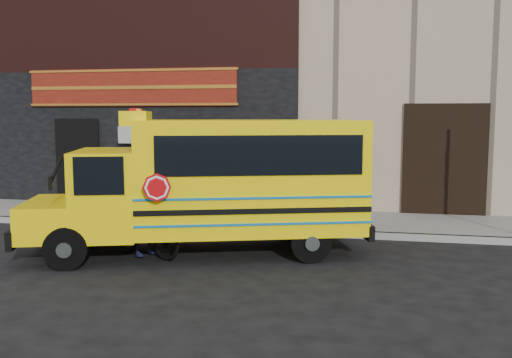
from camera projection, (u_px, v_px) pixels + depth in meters
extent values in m
plane|color=black|center=(259.00, 262.00, 11.09)|extent=(120.00, 120.00, 0.00)
cube|color=gray|center=(281.00, 231.00, 13.61)|extent=(40.00, 0.20, 0.15)
cube|color=#63615C|center=(290.00, 220.00, 15.07)|extent=(40.00, 3.00, 0.15)
cube|color=tan|center=(318.00, 23.00, 20.60)|extent=(20.00, 10.00, 12.00)
cube|color=black|center=(135.00, 138.00, 17.27)|extent=(10.00, 0.30, 4.00)
cube|color=black|center=(132.00, 20.00, 16.87)|extent=(10.00, 0.28, 3.00)
cube|color=#56160C|center=(131.00, 88.00, 16.94)|extent=(6.50, 0.12, 1.10)
cube|color=black|center=(79.00, 162.00, 17.58)|extent=(1.30, 0.10, 2.50)
cube|color=black|center=(190.00, 164.00, 16.84)|extent=(1.30, 0.10, 2.50)
cylinder|color=black|center=(66.00, 248.00, 10.52)|extent=(0.85, 0.52, 0.80)
cylinder|color=black|center=(85.00, 228.00, 12.39)|extent=(0.85, 0.52, 0.80)
cylinder|color=black|center=(311.00, 242.00, 11.04)|extent=(0.85, 0.52, 0.80)
cylinder|color=black|center=(293.00, 223.00, 12.91)|extent=(0.85, 0.52, 0.80)
cube|color=#FFDE05|center=(52.00, 218.00, 11.36)|extent=(1.58, 2.21, 0.70)
cube|color=black|center=(24.00, 231.00, 11.32)|extent=(0.76, 1.98, 0.35)
cube|color=#FFDE05|center=(108.00, 192.00, 11.43)|extent=(1.80, 2.37, 1.70)
cube|color=black|center=(78.00, 173.00, 11.32)|extent=(0.63, 1.73, 0.90)
cube|color=#FFDE05|center=(249.00, 175.00, 11.71)|extent=(4.97, 3.51, 2.25)
cube|color=black|center=(356.00, 224.00, 12.09)|extent=(0.81, 2.12, 0.30)
cube|color=black|center=(260.00, 155.00, 10.57)|extent=(3.71, 1.27, 0.75)
cube|color=#FFDE05|center=(137.00, 118.00, 11.33)|extent=(0.98, 1.68, 0.28)
cylinder|color=#BC070A|center=(157.00, 188.00, 10.23)|extent=(0.50, 0.19, 0.52)
imported|color=black|center=(145.00, 229.00, 11.45)|extent=(1.93, 1.27, 1.13)
imported|color=black|center=(144.00, 215.00, 11.38)|extent=(0.61, 0.73, 1.73)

